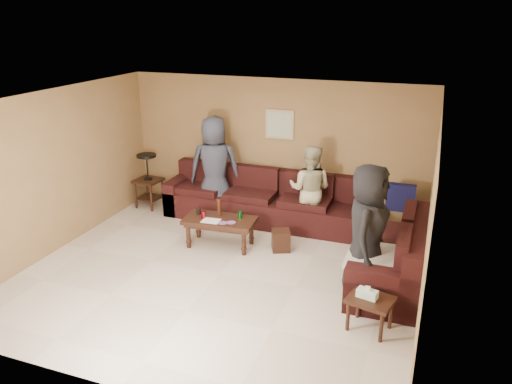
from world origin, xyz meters
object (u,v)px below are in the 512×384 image
person_left (215,167)px  person_right (367,231)px  sectional_sofa (302,221)px  person_middle (310,189)px  waste_bin (281,240)px  side_table_right (370,302)px  end_table_left (148,180)px  coffee_table (220,223)px

person_left → person_right: (2.97, -1.78, -0.03)m
sectional_sofa → person_middle: person_middle is taller
waste_bin → person_middle: 1.08m
side_table_right → person_middle: bearing=118.6°
person_left → person_middle: person_left is taller
sectional_sofa → person_left: 1.93m
person_left → sectional_sofa: bearing=147.1°
waste_bin → sectional_sofa: bearing=66.3°
end_table_left → waste_bin: size_ratio=3.15×
end_table_left → person_left: size_ratio=0.56×
end_table_left → person_middle: (3.18, -0.06, 0.21)m
person_right → coffee_table: bearing=77.1°
person_right → waste_bin: bearing=61.8°
coffee_table → waste_bin: size_ratio=3.51×
sectional_sofa → person_middle: 0.58m
person_middle → end_table_left: bearing=-0.6°
side_table_right → waste_bin: (-1.61, 1.65, -0.21)m
sectional_sofa → person_right: person_right is taller
waste_bin → side_table_right: bearing=-45.8°
end_table_left → person_right: (4.37, -1.75, 0.35)m
end_table_left → person_middle: person_middle is taller
person_right → sectional_sofa: bearing=44.7°
end_table_left → waste_bin: (2.95, -0.92, -0.38)m
coffee_table → person_left: size_ratio=0.63×
waste_bin → person_right: person_right is taller
waste_bin → coffee_table: bearing=-169.1°
person_middle → person_right: person_right is taller
coffee_table → waste_bin: bearing=10.9°
person_left → person_middle: size_ratio=1.22×
coffee_table → waste_bin: (0.97, 0.19, -0.23)m
sectional_sofa → waste_bin: size_ratio=13.96×
side_table_right → person_right: size_ratio=0.33×
side_table_right → waste_bin: size_ratio=1.78×
sectional_sofa → end_table_left: end_table_left is taller
coffee_table → end_table_left: (-1.98, 1.11, 0.15)m
person_middle → person_left: bearing=-2.4°
sectional_sofa → waste_bin: sectional_sofa is taller
end_table_left → person_left: (1.39, 0.03, 0.38)m
person_left → person_right: size_ratio=1.03×
waste_bin → person_left: 1.98m
end_table_left → person_middle: 3.19m
waste_bin → person_left: bearing=148.6°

